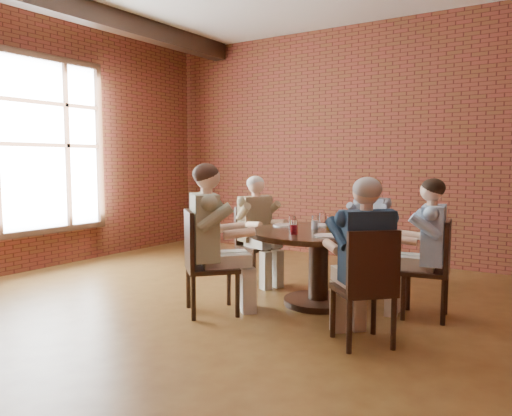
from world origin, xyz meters
The scene contains 25 objects.
floor centered at (0.00, 0.00, 0.00)m, with size 7.00×7.00×0.00m, color brown.
wall_back centered at (0.00, 3.50, 1.70)m, with size 7.00×7.00×0.00m, color maroon.
window centered at (-3.18, 0.40, 1.65)m, with size 0.10×2.16×2.36m.
dining_table centered at (0.62, 1.00, 0.53)m, with size 1.38×1.38×0.75m.
chair_a centered at (1.71, 1.18, 0.50)m, with size 0.46×0.46×0.91m.
diner_a centered at (1.63, 1.17, 0.64)m, with size 0.50×0.61×1.28m, color teal, non-canonical shape.
chair_b centered at (0.76, 2.15, 0.49)m, with size 0.43×0.43×0.89m.
diner_b centered at (0.75, 2.07, 0.62)m, with size 0.47×0.58×1.24m, color gray, non-canonical shape.
chair_c centered at (-0.44, 1.43, 0.49)m, with size 0.51×0.51×0.90m.
diner_c centered at (-0.37, 1.40, 0.63)m, with size 0.49×0.60×1.26m, color brown, non-canonical shape.
chair_d centered at (-0.17, 0.14, 0.53)m, with size 0.66×0.66×0.98m.
diner_d centered at (-0.11, 0.21, 0.71)m, with size 0.58×0.71×1.41m, color gray, non-canonical shape.
chair_e centered at (1.45, 0.16, 0.50)m, with size 0.59×0.59×0.93m.
diner_e centered at (1.39, 0.22, 0.66)m, with size 0.52×0.63×1.31m, color #16283E, non-canonical shape.
plate_a centered at (1.10, 1.05, 0.76)m, with size 0.26×0.26×0.01m, color white.
plate_b centered at (0.51, 1.36, 0.76)m, with size 0.26×0.26×0.01m, color white.
plate_c centered at (0.16, 1.14, 0.76)m, with size 0.26×0.26×0.01m, color white.
plate_d centered at (0.87, 0.69, 0.76)m, with size 0.26×0.26×0.01m, color white.
glass_a centered at (0.95, 1.09, 0.82)m, with size 0.07×0.07×0.14m, color white.
glass_b centered at (0.68, 1.13, 0.82)m, with size 0.07×0.07×0.14m, color white.
glass_c centered at (0.48, 1.37, 0.82)m, with size 0.07×0.07×0.14m, color white.
glass_d centered at (0.54, 1.07, 0.82)m, with size 0.07×0.07×0.14m, color white.
glass_e centered at (0.36, 0.92, 0.82)m, with size 0.07×0.07×0.14m, color white.
glass_f centered at (0.54, 0.64, 0.82)m, with size 0.07×0.07×0.14m, color white.
smartphone centered at (0.84, 0.65, 0.75)m, with size 0.07×0.15×0.01m, color black.
Camera 1 is at (2.79, -3.45, 1.44)m, focal length 35.00 mm.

